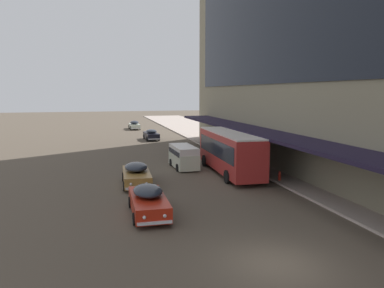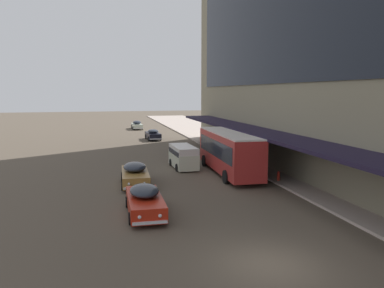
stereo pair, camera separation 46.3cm
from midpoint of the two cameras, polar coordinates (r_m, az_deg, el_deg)
The scene contains 8 objects.
ground at distance 15.57m, azimuth 12.63°, elevation -17.53°, with size 240.00×240.00×0.00m, color brown.
transit_bus_kerbside_front at distance 30.55m, azimuth 6.07°, elevation -0.94°, with size 2.92×10.28×3.42m.
sedan_second_near at distance 27.35m, azimuth -8.20°, elevation -4.54°, with size 2.15×5.05×1.57m.
sedan_lead_near at distance 52.61m, azimuth -5.72°, elevation 1.45°, with size 1.89×4.58×1.50m.
sedan_oncoming_rear at distance 68.23m, azimuth -8.21°, elevation 2.90°, with size 1.83×5.01×1.54m.
sedan_lead_mid at distance 20.79m, azimuth -6.56°, elevation -8.52°, with size 2.01×5.03×1.56m.
vw_van at distance 32.97m, azimuth -0.97°, elevation -1.76°, with size 2.00×4.59×1.96m.
fire_hydrant at distance 28.47m, azimuth 13.48°, elevation -4.77°, with size 0.20×0.40×0.70m.
Camera 2 is at (-6.17, -12.61, 6.64)m, focal length 35.00 mm.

